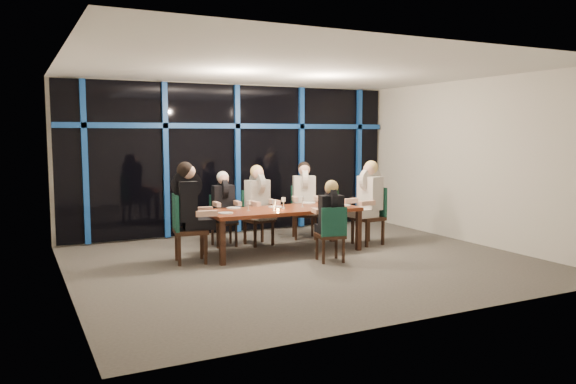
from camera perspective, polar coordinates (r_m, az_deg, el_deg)
name	(u,v)px	position (r m, az deg, el deg)	size (l,w,h in m)	color
room	(305,133)	(8.68, 1.77, 6.04)	(7.04, 7.00, 3.02)	#5B5750
window_wall	(237,156)	(11.36, -5.20, 3.62)	(6.86, 0.43, 2.94)	black
dining_table	(283,213)	(9.49, -0.54, -2.10)	(2.60, 1.00, 0.75)	maroon
chair_far_left	(223,217)	(10.18, -6.65, -2.56)	(0.45, 0.45, 0.91)	black
chair_far_mid	(256,214)	(10.22, -3.25, -2.26)	(0.51, 0.51, 0.99)	black
chair_far_right	(304,209)	(10.86, 1.60, -1.72)	(0.60, 0.60, 1.00)	black
chair_end_left	(184,225)	(8.87, -10.51, -3.29)	(0.57, 0.57, 1.08)	black
chair_end_right	(372,212)	(10.34, 8.50, -2.06)	(0.54, 0.54, 1.04)	black
chair_near_mid	(332,231)	(8.80, 4.47, -4.00)	(0.48, 0.48, 0.88)	black
diner_far_left	(224,198)	(10.06, -6.55, -0.57)	(0.47, 0.58, 0.89)	black
diner_far_mid	(258,193)	(10.10, -3.03, -0.13)	(0.52, 0.64, 0.96)	black
diner_far_right	(304,189)	(10.73, 1.67, 0.33)	(0.61, 0.69, 0.98)	beige
diner_end_left	(190,197)	(8.83, -9.97, -0.54)	(0.71, 0.58, 1.05)	black
diner_end_right	(368,190)	(10.23, 8.17, 0.18)	(0.68, 0.55, 1.01)	beige
diner_near_mid	(330,208)	(8.82, 4.33, -1.67)	(0.48, 0.59, 0.86)	black
plate_far_left	(234,208)	(9.54, -5.55, -1.62)	(0.24, 0.24, 0.01)	white
plate_far_mid	(275,207)	(9.64, -1.31, -1.51)	(0.24, 0.24, 0.01)	white
plate_far_right	(309,203)	(10.19, 2.12, -1.11)	(0.24, 0.24, 0.01)	white
plate_end_left	(226,213)	(8.95, -6.35, -2.13)	(0.24, 0.24, 0.01)	white
plate_end_right	(344,205)	(9.89, 5.72, -1.35)	(0.24, 0.24, 0.01)	white
plate_near_mid	(319,209)	(9.36, 3.17, -1.75)	(0.24, 0.24, 0.01)	white
wine_bottle	(338,199)	(9.85, 5.09, -0.76)	(0.07, 0.07, 0.29)	black
water_pitcher	(332,201)	(9.69, 4.48, -0.94)	(0.12, 0.11, 0.20)	silver
tea_light	(278,210)	(9.23, -1.03, -1.81)	(0.05, 0.05, 0.03)	#FFA54C
wine_glass_a	(274,203)	(9.23, -1.44, -1.10)	(0.07, 0.07, 0.18)	silver
wine_glass_b	(284,200)	(9.50, -0.46, -0.85)	(0.07, 0.07, 0.18)	silver
wine_glass_c	(302,199)	(9.68, 1.47, -0.75)	(0.07, 0.07, 0.18)	silver
wine_glass_d	(248,203)	(9.23, -4.06, -1.12)	(0.07, 0.07, 0.17)	silver
wine_glass_e	(325,199)	(9.95, 3.82, -0.67)	(0.06, 0.06, 0.16)	silver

